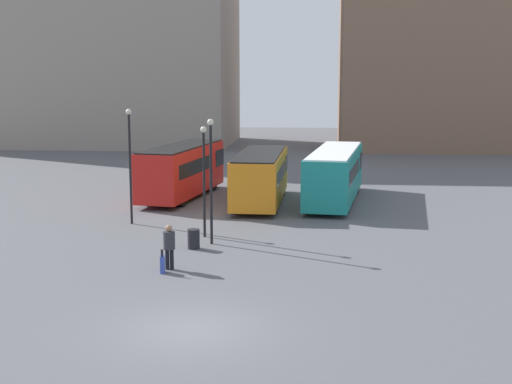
# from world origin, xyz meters

# --- Properties ---
(ground_plane) EXTENTS (160.00, 160.00, 0.00)m
(ground_plane) POSITION_xyz_m (0.00, 0.00, 0.00)
(ground_plane) COLOR #56565B
(building_block_left) EXTENTS (30.33, 15.77, 29.58)m
(building_block_left) POSITION_xyz_m (-20.87, 55.50, 14.79)
(building_block_left) COLOR gray
(building_block_left) RESTS_ON ground_plane
(building_block_right) EXTENTS (23.75, 15.81, 20.49)m
(building_block_right) POSITION_xyz_m (17.58, 55.50, 10.24)
(building_block_right) COLOR #7F604C
(building_block_right) RESTS_ON ground_plane
(bus_0) EXTENTS (3.85, 9.57, 3.16)m
(bus_0) POSITION_xyz_m (-4.57, 22.37, 1.71)
(bus_0) COLOR red
(bus_0) RESTS_ON ground_plane
(bus_1) EXTENTS (2.67, 9.35, 2.95)m
(bus_1) POSITION_xyz_m (0.31, 20.74, 1.60)
(bus_1) COLOR orange
(bus_1) RESTS_ON ground_plane
(bus_2) EXTENTS (3.73, 10.96, 3.06)m
(bus_2) POSITION_xyz_m (4.59, 21.81, 1.66)
(bus_2) COLOR #19847F
(bus_2) RESTS_ON ground_plane
(traveler) EXTENTS (0.52, 0.52, 1.75)m
(traveler) POSITION_xyz_m (-1.99, 6.34, 1.04)
(traveler) COLOR black
(traveler) RESTS_ON ground_plane
(suitcase) EXTENTS (0.23, 0.39, 0.93)m
(suitcase) POSITION_xyz_m (-2.16, 5.85, 0.33)
(suitcase) COLOR #334CB2
(suitcase) RESTS_ON ground_plane
(lamp_post_0) EXTENTS (0.28, 0.28, 5.72)m
(lamp_post_0) POSITION_xyz_m (-5.64, 14.48, 3.37)
(lamp_post_0) COLOR black
(lamp_post_0) RESTS_ON ground_plane
(lamp_post_1) EXTENTS (0.28, 0.28, 5.50)m
(lamp_post_1) POSITION_xyz_m (-1.01, 10.60, 3.25)
(lamp_post_1) COLOR black
(lamp_post_1) RESTS_ON ground_plane
(lamp_post_2) EXTENTS (0.28, 0.28, 5.08)m
(lamp_post_2) POSITION_xyz_m (-1.54, 11.94, 3.03)
(lamp_post_2) COLOR black
(lamp_post_2) RESTS_ON ground_plane
(trash_bin) EXTENTS (0.52, 0.52, 0.85)m
(trash_bin) POSITION_xyz_m (-1.65, 9.67, 0.42)
(trash_bin) COLOR black
(trash_bin) RESTS_ON ground_plane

